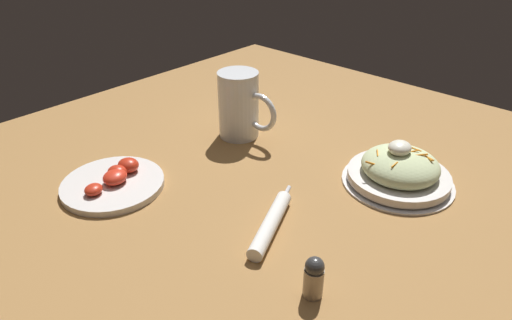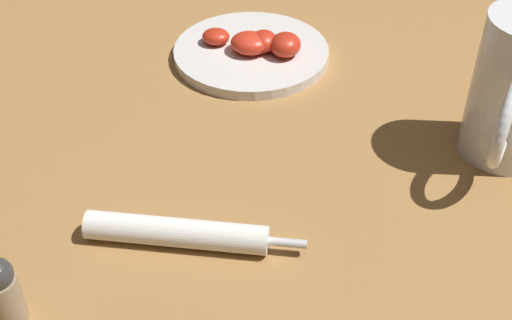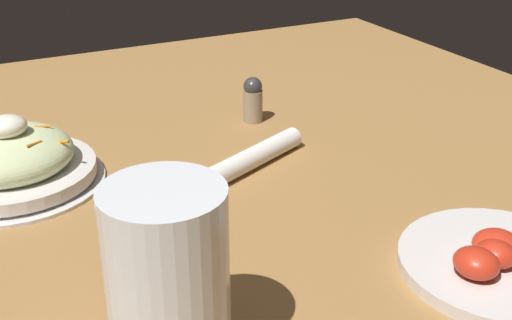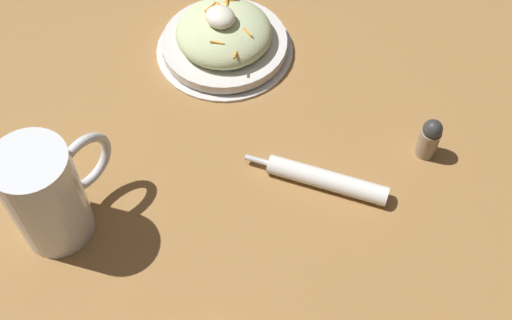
{
  "view_description": "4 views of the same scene",
  "coord_description": "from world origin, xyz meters",
  "px_view_note": "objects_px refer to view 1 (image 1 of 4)",
  "views": [
    {
      "loc": [
        -0.59,
        -0.49,
        0.51
      ],
      "look_at": [
        -0.05,
        0.01,
        0.08
      ],
      "focal_mm": 31.62,
      "sensor_mm": 36.0,
      "label": 1
    },
    {
      "loc": [
        0.18,
        -0.43,
        0.47
      ],
      "look_at": [
        -0.07,
        -0.02,
        0.07
      ],
      "focal_mm": 47.81,
      "sensor_mm": 36.0,
      "label": 2
    },
    {
      "loc": [
        0.24,
        0.62,
        0.39
      ],
      "look_at": [
        -0.08,
        -0.01,
        0.05
      ],
      "focal_mm": 46.79,
      "sensor_mm": 36.0,
      "label": 3
    },
    {
      "loc": [
        -0.38,
        0.35,
        0.79
      ],
      "look_at": [
        -0.04,
        -0.02,
        0.07
      ],
      "focal_mm": 46.12,
      "sensor_mm": 36.0,
      "label": 4
    }
  ],
  "objects_px": {
    "salad_plate": "(399,171)",
    "salt_shaker": "(314,277)",
    "napkin_roll": "(271,223)",
    "tomato_plate": "(114,182)",
    "beer_mug": "(240,109)"
  },
  "relations": [
    {
      "from": "salad_plate",
      "to": "salt_shaker",
      "type": "height_order",
      "value": "salad_plate"
    },
    {
      "from": "napkin_roll",
      "to": "tomato_plate",
      "type": "distance_m",
      "value": 0.34
    },
    {
      "from": "beer_mug",
      "to": "salt_shaker",
      "type": "xyz_separation_m",
      "value": [
        -0.3,
        -0.44,
        -0.03
      ]
    },
    {
      "from": "beer_mug",
      "to": "tomato_plate",
      "type": "distance_m",
      "value": 0.34
    },
    {
      "from": "beer_mug",
      "to": "napkin_roll",
      "type": "bearing_deg",
      "value": -127.35
    },
    {
      "from": "beer_mug",
      "to": "salad_plate",
      "type": "bearing_deg",
      "value": -80.52
    },
    {
      "from": "tomato_plate",
      "to": "salt_shaker",
      "type": "distance_m",
      "value": 0.47
    },
    {
      "from": "salt_shaker",
      "to": "salad_plate",
      "type": "bearing_deg",
      "value": 7.95
    },
    {
      "from": "tomato_plate",
      "to": "salt_shaker",
      "type": "xyz_separation_m",
      "value": [
        0.04,
        -0.47,
        0.02
      ]
    },
    {
      "from": "beer_mug",
      "to": "napkin_roll",
      "type": "distance_m",
      "value": 0.37
    },
    {
      "from": "salad_plate",
      "to": "salt_shaker",
      "type": "distance_m",
      "value": 0.36
    },
    {
      "from": "napkin_roll",
      "to": "salt_shaker",
      "type": "relative_size",
      "value": 2.83
    },
    {
      "from": "napkin_roll",
      "to": "salt_shaker",
      "type": "xyz_separation_m",
      "value": [
        -0.07,
        -0.14,
        0.02
      ]
    },
    {
      "from": "salad_plate",
      "to": "beer_mug",
      "type": "xyz_separation_m",
      "value": [
        -0.06,
        0.39,
        0.04
      ]
    },
    {
      "from": "salad_plate",
      "to": "tomato_plate",
      "type": "distance_m",
      "value": 0.58
    }
  ]
}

